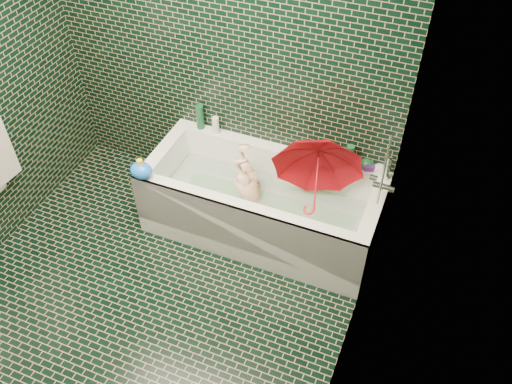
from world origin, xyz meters
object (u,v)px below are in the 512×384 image
at_px(bathtub, 261,210).
at_px(umbrella, 316,180).
at_px(bath_toy, 141,170).
at_px(child, 253,197).
at_px(rubber_duck, 342,159).

distance_m(bathtub, umbrella, 0.57).
xyz_separation_m(bathtub, bath_toy, (-0.77, -0.32, 0.41)).
distance_m(bathtub, child, 0.13).
bearing_deg(bathtub, umbrella, 4.43).
bearing_deg(child, umbrella, 79.78).
bearing_deg(umbrella, rubber_duck, 62.18).
relative_size(bathtub, bath_toy, 8.71).
bearing_deg(umbrella, bathtub, 173.03).
bearing_deg(child, bath_toy, -75.92).
relative_size(umbrella, rubber_duck, 5.34).
xyz_separation_m(bathtub, rubber_duck, (0.48, 0.35, 0.38)).
relative_size(bathtub, child, 2.06).
relative_size(rubber_duck, bath_toy, 0.59).
bearing_deg(child, bathtub, 66.97).
relative_size(bathtub, umbrella, 2.78).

